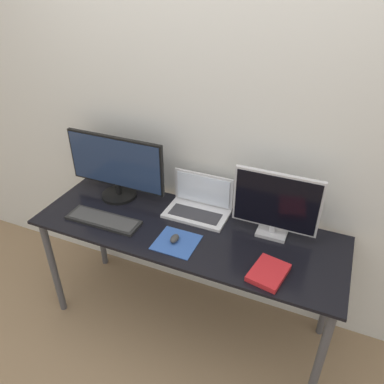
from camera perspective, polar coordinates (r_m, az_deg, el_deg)
ground_plane at (r=2.53m, az=-3.80°, el=-23.72°), size 12.00×12.00×0.00m
wall_back at (r=2.21m, az=3.02°, el=9.67°), size 7.00×0.05×2.50m
desk at (r=2.21m, az=-0.85°, el=-7.69°), size 1.78×0.61×0.78m
monitor_left at (r=2.37m, az=-11.52°, el=3.80°), size 0.65×0.22×0.42m
monitor_right at (r=2.04m, az=12.65°, el=-1.84°), size 0.47×0.12×0.39m
laptop at (r=2.26m, az=1.20°, el=-1.82°), size 0.38×0.22×0.23m
keyboard at (r=2.26m, az=-13.34°, el=-4.16°), size 0.45×0.15×0.02m
mousepad at (r=2.05m, az=-2.39°, el=-7.66°), size 0.23×0.22×0.00m
mouse at (r=2.05m, az=-2.67°, el=-7.10°), size 0.04×0.07×0.04m
book at (r=1.90m, az=11.57°, el=-11.94°), size 0.19×0.23×0.03m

